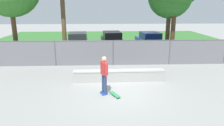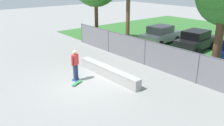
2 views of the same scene
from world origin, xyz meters
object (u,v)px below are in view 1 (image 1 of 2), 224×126
(concrete_ledge, at_px, (119,76))
(skateboarder, at_px, (104,74))
(car_silver, at_px, (78,41))
(car_black, at_px, (112,40))
(skateboard, at_px, (115,94))
(car_blue, at_px, (150,41))

(concrete_ledge, height_order, skateboarder, skateboarder)
(car_silver, bearing_deg, car_black, 10.49)
(concrete_ledge, distance_m, skateboard, 2.02)
(skateboarder, xyz_separation_m, car_silver, (-2.37, 10.30, -0.17))
(car_black, distance_m, car_blue, 3.59)
(car_silver, height_order, car_black, same)
(car_blue, bearing_deg, car_silver, -179.58)
(skateboard, bearing_deg, car_blue, 69.77)
(concrete_ledge, xyz_separation_m, car_blue, (3.55, 8.60, 0.52))
(car_black, relative_size, car_blue, 1.00)
(concrete_ledge, xyz_separation_m, skateboard, (-0.34, -1.97, -0.25))
(car_silver, xyz_separation_m, car_blue, (6.75, 0.05, 0.00))
(skateboarder, height_order, car_blue, skateboarder)
(skateboard, bearing_deg, car_silver, 105.15)
(skateboarder, distance_m, car_silver, 10.57)
(skateboarder, bearing_deg, skateboard, -25.27)
(concrete_ledge, xyz_separation_m, car_black, (0.00, 9.15, 0.52))
(skateboarder, height_order, car_silver, skateboarder)
(skateboarder, distance_m, skateboard, 1.07)
(concrete_ledge, height_order, car_black, car_black)
(skateboard, xyz_separation_m, car_blue, (3.90, 10.57, 0.77))
(skateboard, relative_size, car_black, 0.19)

